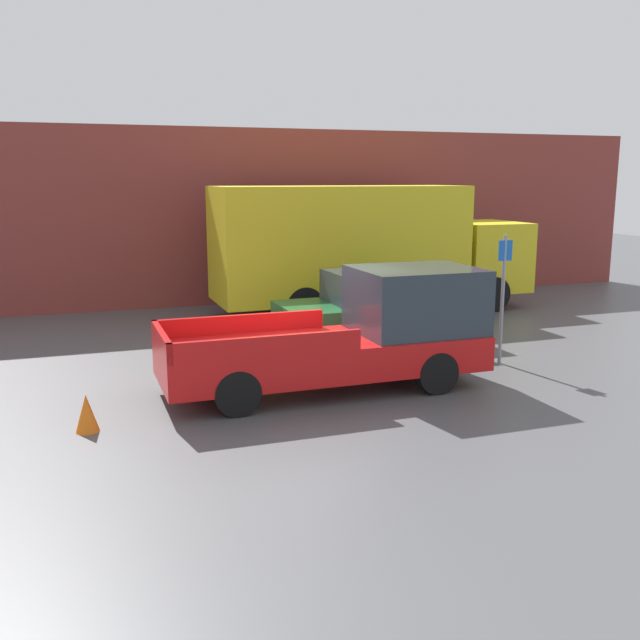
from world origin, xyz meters
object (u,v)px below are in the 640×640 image
Objects in this scene: parking_sign at (503,292)px; traffic_cone at (87,413)px; delivery_truck at (363,245)px; pickup_truck at (358,334)px; newspaper_box at (371,280)px; car at (380,308)px.

traffic_cone is (-7.90, -1.33, -1.16)m from parking_sign.
delivery_truck is 6.02m from parking_sign.
parking_sign is at bearing 8.99° from pickup_truck.
newspaper_box is (1.22, 2.24, -1.30)m from delivery_truck.
traffic_cone is (-7.47, -7.33, -1.56)m from delivery_truck.
pickup_truck reaches higher than traffic_cone.
delivery_truck is (1.17, 3.71, 1.02)m from car.
car is 7.28m from traffic_cone.
pickup_truck reaches higher than car.
newspaper_box reaches higher than traffic_cone.
pickup_truck is at bearing -171.01° from parking_sign.
parking_sign reaches higher than traffic_cone.
car is 4.00× the size of newspaper_box.
delivery_truck is at bearing 72.51° from car.
car is 7.77× the size of traffic_cone.
parking_sign reaches higher than car.
car reaches higher than traffic_cone.
car is (1.69, 2.80, -0.13)m from pickup_truck.
delivery_truck is 15.60× the size of traffic_cone.
car is at bearing 58.89° from pickup_truck.
parking_sign is 2.35× the size of newspaper_box.
traffic_cone is at bearing -170.02° from pickup_truck.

